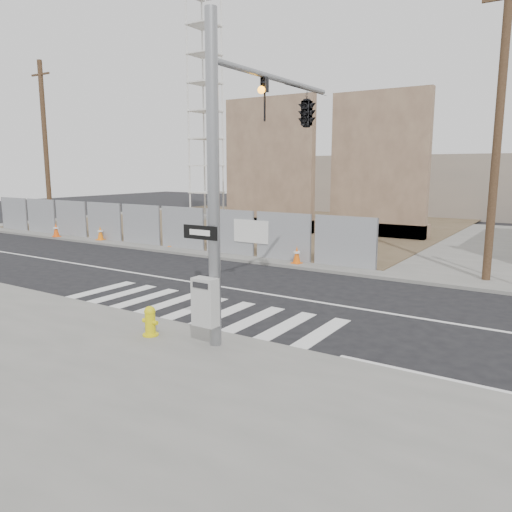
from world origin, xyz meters
The scene contains 14 objects.
ground centered at (0.00, 0.00, 0.00)m, with size 100.00×100.00×0.00m, color black.
sidewalk_far centered at (0.00, 14.00, 0.06)m, with size 50.00×20.00×0.12m, color slate.
signal_pole centered at (2.49, -2.05, 4.78)m, with size 0.96×5.87×7.00m.
chain_link_fence centered at (-10.00, 5.00, 1.12)m, with size 24.60×0.04×2.00m, color gray.
concrete_wall_left centered at (-7.00, 13.08, 3.38)m, with size 6.00×1.30×8.00m.
concrete_wall_right centered at (-0.50, 14.08, 3.38)m, with size 5.50×1.30×8.00m.
crane_tower centered at (-15.00, 17.00, 9.02)m, with size 2.60×2.60×18.15m.
utility_pole_left centered at (-18.00, 5.50, 5.20)m, with size 1.60×0.28×10.00m.
utility_pole_right centered at (6.50, 5.50, 5.20)m, with size 1.60×0.28×10.00m.
fire_hydrant centered at (0.86, -5.15, 0.47)m, with size 0.43×0.39×0.71m.
traffic_cone_a centered at (-15.74, 4.22, 0.50)m, with size 0.49×0.49×0.78m.
traffic_cone_b centered at (-12.63, 4.73, 0.49)m, with size 0.47×0.47×0.75m.
traffic_cone_c centered at (-7.79, 5.18, 0.51)m, with size 0.51×0.51×0.80m.
traffic_cone_d centered at (-0.49, 4.56, 0.47)m, with size 0.41×0.41×0.72m.
Camera 1 is at (8.97, -13.18, 3.98)m, focal length 35.00 mm.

